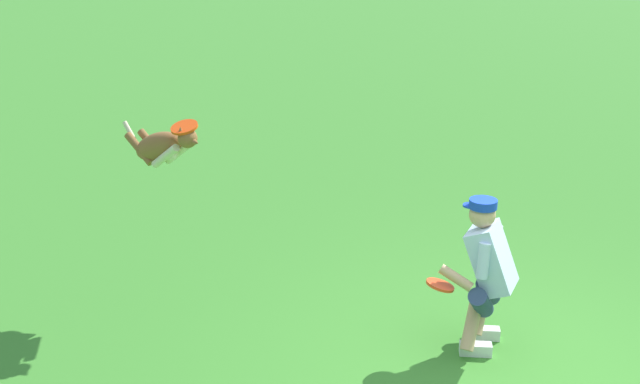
% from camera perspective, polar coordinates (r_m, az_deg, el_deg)
% --- Properties ---
extents(person, '(0.68, 0.65, 1.29)m').
position_cam_1_polar(person, '(6.34, 12.21, -5.72)').
color(person, silver).
rests_on(person, ground_plane).
extents(dog, '(0.88, 0.62, 0.48)m').
position_cam_1_polar(dog, '(6.94, -11.64, 3.34)').
color(dog, brown).
extents(frisbee_flying, '(0.32, 0.31, 0.12)m').
position_cam_1_polar(frisbee_flying, '(6.67, -10.04, 4.76)').
color(frisbee_flying, '#F34710').
extents(frisbee_held, '(0.32, 0.33, 0.11)m').
position_cam_1_polar(frisbee_held, '(6.23, 8.91, -6.85)').
color(frisbee_held, '#ED451B').
rests_on(frisbee_held, person).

